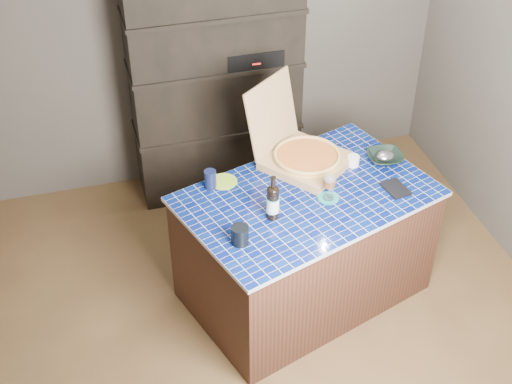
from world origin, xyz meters
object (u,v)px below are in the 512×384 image
object	(u,v)px
wine_glass	(330,182)
bowl	(385,158)
dvd_case	(396,189)
mead_bottle	(273,202)
kitchen_island	(305,245)
pizza_box	(303,154)

from	to	relation	value
wine_glass	bowl	world-z (taller)	wine_glass
wine_glass	bowl	size ratio (longest dim) A/B	0.77
wine_glass	dvd_case	distance (m)	0.43
mead_bottle	wine_glass	xyz separation A→B (m)	(0.37, 0.08, 0.01)
kitchen_island	bowl	bearing A→B (deg)	0.23
kitchen_island	wine_glass	size ratio (longest dim) A/B	9.88
bowl	wine_glass	bearing A→B (deg)	-150.91
pizza_box	dvd_case	world-z (taller)	pizza_box
dvd_case	bowl	size ratio (longest dim) A/B	0.78
pizza_box	wine_glass	size ratio (longest dim) A/B	4.21
kitchen_island	bowl	size ratio (longest dim) A/B	7.62
dvd_case	bowl	bearing A→B (deg)	68.96
kitchen_island	wine_glass	distance (m)	0.54
pizza_box	wine_glass	bearing A→B (deg)	-123.42
dvd_case	pizza_box	bearing A→B (deg)	127.69
pizza_box	kitchen_island	bearing A→B (deg)	-141.58
kitchen_island	wine_glass	xyz separation A→B (m)	(0.11, -0.07, 0.52)
mead_bottle	wine_glass	distance (m)	0.37
pizza_box	wine_glass	distance (m)	0.38
kitchen_island	pizza_box	xyz separation A→B (m)	(0.08, 0.31, 0.47)
bowl	dvd_case	bearing A→B (deg)	-101.06
pizza_box	wine_glass	world-z (taller)	pizza_box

